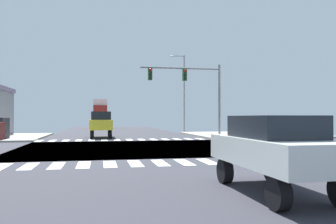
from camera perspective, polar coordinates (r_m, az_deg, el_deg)
The scene contains 9 objects.
ground at distance 21.24m, azimuth -5.41°, elevation -5.91°, with size 90.00×90.00×0.05m.
sidewalk_corner_ne at distance 36.40m, azimuth 13.38°, elevation -3.64°, with size 12.00×12.00×0.14m.
crosswalk_near at distance 14.00m, azimuth -3.34°, elevation -8.41°, with size 13.50×2.00×0.01m.
crosswalk_far at distance 28.47m, azimuth -7.42°, elevation -4.56°, with size 13.50×2.00×0.01m.
traffic_signal_mast at distance 29.30m, azimuth 3.49°, elevation 4.77°, with size 6.94×0.55×6.37m.
street_lamp at distance 40.62m, azimuth 2.40°, elevation 4.11°, with size 1.78×0.32×9.11m.
suv_farside_1 at distance 31.87m, azimuth -10.98°, elevation -1.66°, with size 1.96×4.60×2.34m.
box_truck_crossing_1 at distance 59.11m, azimuth -11.12°, elevation -0.15°, with size 2.40×7.20×4.85m.
sedan_leading_1 at distance 8.79m, azimuth 17.16°, elevation -5.55°, with size 1.80×4.30×1.88m.
Camera 1 is at (-2.17, -21.04, 1.84)m, focal length 36.97 mm.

